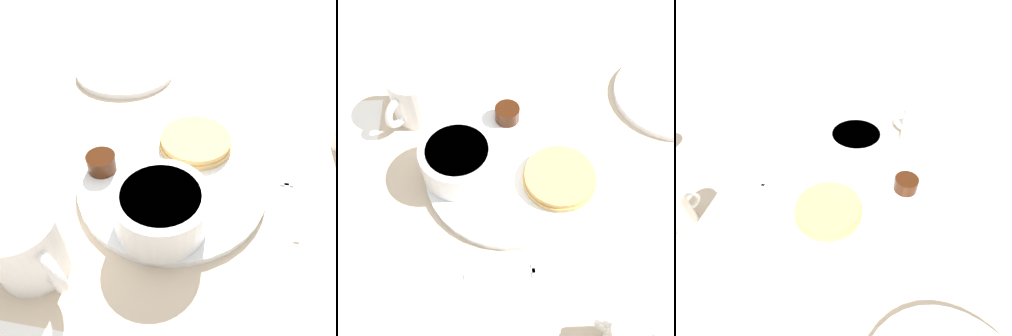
# 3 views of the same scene
# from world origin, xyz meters

# --- Properties ---
(ground_plane) EXTENTS (4.00, 4.00, 0.00)m
(ground_plane) POSITION_xyz_m (0.00, 0.00, 0.00)
(ground_plane) COLOR #C6B299
(plate) EXTENTS (0.27, 0.27, 0.01)m
(plate) POSITION_xyz_m (0.00, 0.00, 0.01)
(plate) COLOR white
(plate) RESTS_ON ground_plane
(pancake_stack) EXTENTS (0.12, 0.12, 0.02)m
(pancake_stack) POSITION_xyz_m (0.05, 0.07, 0.02)
(pancake_stack) COLOR tan
(pancake_stack) RESTS_ON plate
(bowl) EXTENTS (0.12, 0.12, 0.06)m
(bowl) POSITION_xyz_m (-0.02, -0.08, 0.04)
(bowl) COLOR white
(bowl) RESTS_ON plate
(syrup_cup) EXTENTS (0.04, 0.04, 0.03)m
(syrup_cup) POSITION_xyz_m (-0.10, 0.03, 0.03)
(syrup_cup) COLOR #38190A
(syrup_cup) RESTS_ON plate
(butter_ramekin) EXTENTS (0.04, 0.04, 0.04)m
(butter_ramekin) POSITION_xyz_m (-0.05, -0.10, 0.03)
(butter_ramekin) COLOR white
(butter_ramekin) RESTS_ON plate
(coffee_mug) EXTENTS (0.09, 0.11, 0.09)m
(coffee_mug) POSITION_xyz_m (-0.18, -0.11, 0.05)
(coffee_mug) COLOR white
(coffee_mug) RESTS_ON ground_plane
(fork) EXTENTS (0.05, 0.13, 0.00)m
(fork) POSITION_xyz_m (0.16, -0.04, 0.00)
(fork) COLOR silver
(fork) RESTS_ON ground_plane
(napkin) EXTENTS (0.12, 0.10, 0.00)m
(napkin) POSITION_xyz_m (-0.19, -0.22, 0.00)
(napkin) COLOR white
(napkin) RESTS_ON ground_plane
(far_plate) EXTENTS (0.21, 0.21, 0.01)m
(far_plate) POSITION_xyz_m (-0.05, 0.34, 0.01)
(far_plate) COLOR white
(far_plate) RESTS_ON ground_plane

